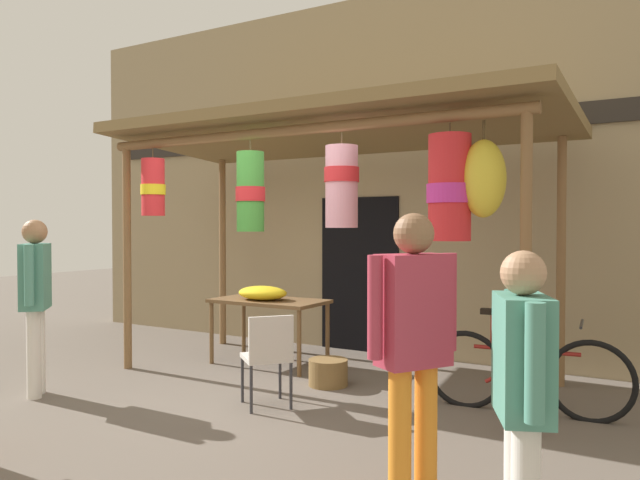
% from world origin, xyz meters
% --- Properties ---
extents(ground_plane, '(30.00, 30.00, 0.00)m').
position_xyz_m(ground_plane, '(0.00, 0.00, 0.00)').
color(ground_plane, '#60564C').
extents(shop_facade, '(9.40, 0.29, 4.57)m').
position_xyz_m(shop_facade, '(-0.00, 2.54, 2.28)').
color(shop_facade, '#9E8966').
rests_on(shop_facade, ground_plane).
extents(market_stall_canopy, '(4.89, 2.19, 2.79)m').
position_xyz_m(market_stall_canopy, '(0.46, 0.87, 2.44)').
color(market_stall_canopy, brown).
rests_on(market_stall_canopy, ground_plane).
extents(display_table, '(1.33, 0.72, 0.77)m').
position_xyz_m(display_table, '(-0.60, 1.18, 0.68)').
color(display_table, brown).
rests_on(display_table, ground_plane).
extents(flower_heap_on_table, '(0.62, 0.43, 0.16)m').
position_xyz_m(flower_heap_on_table, '(-0.63, 1.10, 0.85)').
color(flower_heap_on_table, yellow).
rests_on(flower_heap_on_table, display_table).
extents(folding_chair, '(0.56, 0.56, 0.84)m').
position_xyz_m(folding_chair, '(0.39, -0.23, 0.50)').
color(folding_chair, beige).
rests_on(folding_chair, ground_plane).
extents(wicker_basket_by_table, '(0.40, 0.40, 0.27)m').
position_xyz_m(wicker_basket_by_table, '(0.47, 0.71, 0.13)').
color(wicker_basket_by_table, brown).
rests_on(wicker_basket_by_table, ground_plane).
extents(parked_bicycle, '(1.75, 0.44, 0.92)m').
position_xyz_m(parked_bicycle, '(2.40, 0.77, 0.35)').
color(parked_bicycle, black).
rests_on(parked_bicycle, ground_plane).
extents(customer_foreground, '(0.44, 0.45, 1.69)m').
position_xyz_m(customer_foreground, '(-1.76, -1.03, 1.00)').
color(customer_foreground, silver).
rests_on(customer_foreground, ground_plane).
extents(shopper_by_bananas, '(0.36, 0.55, 1.52)m').
position_xyz_m(shopper_by_bananas, '(2.91, -1.78, 0.89)').
color(shopper_by_bananas, silver).
rests_on(shopper_by_bananas, ground_plane).
extents(passerby_at_right, '(0.40, 0.51, 1.70)m').
position_xyz_m(passerby_at_right, '(2.24, -1.44, 1.01)').
color(passerby_at_right, orange).
rests_on(passerby_at_right, ground_plane).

